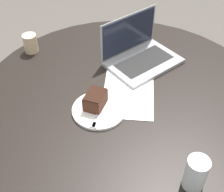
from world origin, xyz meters
The scene contains 9 objects.
ground_plane centered at (0.00, 0.00, 0.00)m, with size 12.00×12.00×0.00m, color #4C4742.
dining_table centered at (0.00, 0.00, 0.62)m, with size 1.27×1.27×0.74m.
paper_document centered at (0.02, -0.01, 0.74)m, with size 0.35×0.28×0.00m.
plate centered at (-0.12, 0.07, 0.75)m, with size 0.22×0.22×0.01m.
cake_slice centered at (-0.11, 0.09, 0.79)m, with size 0.10×0.07×0.06m.
fork centered at (-0.16, 0.06, 0.76)m, with size 0.17×0.04×0.00m.
coffee_glass centered at (0.16, 0.54, 0.79)m, with size 0.07×0.07×0.09m.
water_glass centered at (-0.33, -0.34, 0.80)m, with size 0.07×0.07×0.12m.
laptop centered at (0.26, 0.01, 0.78)m, with size 0.40×0.37×0.21m.
Camera 1 is at (-0.93, -0.27, 1.64)m, focal length 50.00 mm.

